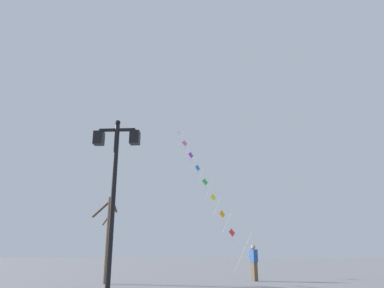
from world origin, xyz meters
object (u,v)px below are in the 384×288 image
(kite_train, at_px, (205,182))
(bare_tree, at_px, (109,235))
(kite_flyer, at_px, (254,262))
(twin_lantern_lamp_post, at_px, (115,172))

(kite_train, relative_size, bare_tree, 2.74)
(kite_train, relative_size, kite_flyer, 6.28)
(kite_train, distance_m, kite_flyer, 7.64)
(twin_lantern_lamp_post, relative_size, kite_flyer, 3.01)
(bare_tree, bearing_deg, twin_lantern_lamp_post, -73.83)
(kite_train, bearing_deg, bare_tree, -120.90)
(twin_lantern_lamp_post, xyz_separation_m, kite_flyer, (4.79, 8.82, -2.65))
(kite_train, bearing_deg, twin_lantern_lamp_post, -99.40)
(twin_lantern_lamp_post, height_order, kite_flyer, twin_lantern_lamp_post)
(twin_lantern_lamp_post, xyz_separation_m, kite_train, (2.33, 14.08, 2.32))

